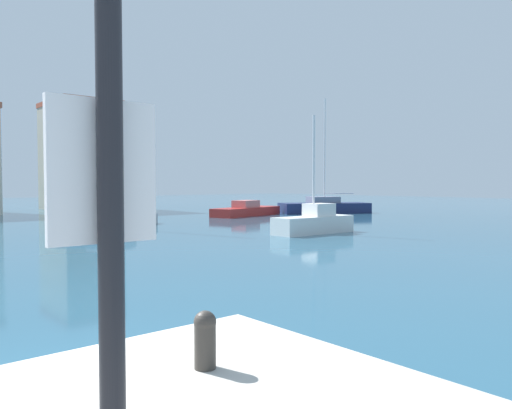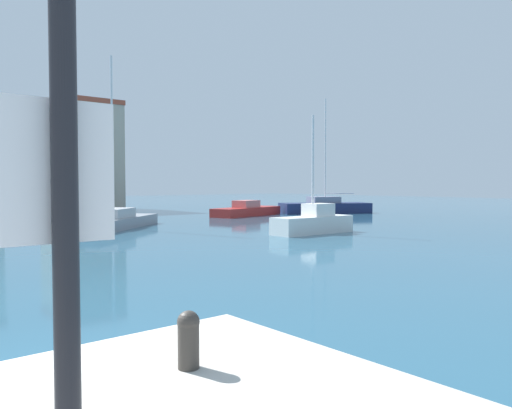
{
  "view_description": "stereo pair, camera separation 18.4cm",
  "coord_description": "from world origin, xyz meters",
  "px_view_note": "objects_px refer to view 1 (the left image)",
  "views": [
    {
      "loc": [
        -2.19,
        -6.14,
        2.76
      ],
      "look_at": [
        22.13,
        22.36,
        1.21
      ],
      "focal_mm": 35.46,
      "sensor_mm": 36.0,
      "label": 1
    },
    {
      "loc": [
        -2.05,
        -6.26,
        2.76
      ],
      "look_at": [
        22.13,
        22.36,
        1.21
      ],
      "focal_mm": 35.46,
      "sensor_mm": 36.0,
      "label": 2
    }
  ],
  "objects_px": {
    "mooring_bollard": "(205,337)",
    "sailboat_grey_near_pier": "(113,221)",
    "sailboat_white_mid_harbor": "(314,222)",
    "sailboat_navy_outer_mooring": "(324,207)",
    "motorboat_red_distant_north": "(246,210)"
  },
  "relations": [
    {
      "from": "sailboat_navy_outer_mooring",
      "to": "motorboat_red_distant_north",
      "type": "bearing_deg",
      "value": 167.14
    },
    {
      "from": "sailboat_white_mid_harbor",
      "to": "sailboat_navy_outer_mooring",
      "type": "relative_size",
      "value": 0.61
    },
    {
      "from": "mooring_bollard",
      "to": "motorboat_red_distant_north",
      "type": "relative_size",
      "value": 0.07
    },
    {
      "from": "sailboat_grey_near_pier",
      "to": "sailboat_navy_outer_mooring",
      "type": "distance_m",
      "value": 22.34
    },
    {
      "from": "sailboat_grey_near_pier",
      "to": "motorboat_red_distant_north",
      "type": "distance_m",
      "value": 14.9
    },
    {
      "from": "mooring_bollard",
      "to": "sailboat_navy_outer_mooring",
      "type": "height_order",
      "value": "sailboat_navy_outer_mooring"
    },
    {
      "from": "sailboat_grey_near_pier",
      "to": "sailboat_white_mid_harbor",
      "type": "distance_m",
      "value": 12.4
    },
    {
      "from": "sailboat_white_mid_harbor",
      "to": "mooring_bollard",
      "type": "bearing_deg",
      "value": -139.61
    },
    {
      "from": "motorboat_red_distant_north",
      "to": "sailboat_white_mid_harbor",
      "type": "height_order",
      "value": "sailboat_white_mid_harbor"
    },
    {
      "from": "sailboat_navy_outer_mooring",
      "to": "sailboat_grey_near_pier",
      "type": "bearing_deg",
      "value": -173.36
    },
    {
      "from": "motorboat_red_distant_north",
      "to": "sailboat_navy_outer_mooring",
      "type": "height_order",
      "value": "sailboat_navy_outer_mooring"
    },
    {
      "from": "mooring_bollard",
      "to": "sailboat_grey_near_pier",
      "type": "distance_m",
      "value": 27.48
    },
    {
      "from": "mooring_bollard",
      "to": "motorboat_red_distant_north",
      "type": "distance_m",
      "value": 38.78
    },
    {
      "from": "sailboat_grey_near_pier",
      "to": "sailboat_navy_outer_mooring",
      "type": "bearing_deg",
      "value": 6.64
    },
    {
      "from": "sailboat_grey_near_pier",
      "to": "motorboat_red_distant_north",
      "type": "relative_size",
      "value": 1.33
    }
  ]
}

